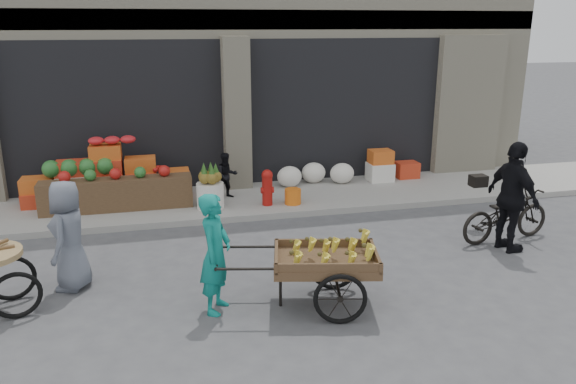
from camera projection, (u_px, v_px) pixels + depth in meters
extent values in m
plane|color=#424244|center=(295.00, 293.00, 7.63)|extent=(80.00, 80.00, 0.00)
cube|color=gray|center=(245.00, 201.00, 11.43)|extent=(18.00, 2.20, 0.12)
cube|color=beige|center=(216.00, 24.00, 14.26)|extent=(14.00, 6.00, 7.00)
cube|color=gray|center=(232.00, 20.00, 11.57)|extent=(14.00, 0.30, 0.40)
cube|color=black|center=(117.00, 112.00, 12.18)|extent=(4.40, 1.60, 3.10)
cube|color=black|center=(334.00, 105.00, 13.29)|extent=(4.40, 1.60, 3.10)
cube|color=beige|center=(236.00, 114.00, 11.95)|extent=(0.55, 0.80, 3.22)
cube|color=brown|center=(117.00, 194.00, 10.63)|extent=(2.80, 0.45, 0.60)
sphere|color=#1E5923|center=(79.00, 168.00, 10.81)|extent=(0.34, 0.34, 0.34)
cylinder|color=silver|center=(210.00, 196.00, 10.71)|extent=(0.52, 0.52, 0.50)
cylinder|color=#A5140F|center=(267.00, 191.00, 10.90)|extent=(0.20, 0.20, 0.56)
sphere|color=#A5140F|center=(267.00, 175.00, 10.81)|extent=(0.22, 0.22, 0.22)
cylinder|color=orange|center=(293.00, 196.00, 11.00)|extent=(0.32, 0.32, 0.30)
ellipsoid|color=silver|center=(316.00, 175.00, 12.29)|extent=(1.70, 0.60, 0.44)
imported|color=black|center=(227.00, 176.00, 11.30)|extent=(0.51, 0.43, 0.93)
cube|color=brown|center=(326.00, 263.00, 7.14)|extent=(1.47, 1.13, 0.12)
torus|color=black|center=(340.00, 299.00, 6.77)|extent=(0.66, 0.21, 0.66)
torus|color=black|center=(333.00, 267.00, 7.67)|extent=(0.66, 0.21, 0.66)
cylinder|color=black|center=(280.00, 287.00, 7.23)|extent=(0.05, 0.05, 0.55)
imported|color=#0F7A6F|center=(215.00, 254.00, 6.98)|extent=(0.58, 0.67, 1.56)
torus|color=black|center=(16.00, 295.00, 6.91)|extent=(0.61, 0.24, 0.62)
torus|color=black|center=(12.00, 278.00, 7.37)|extent=(0.61, 0.24, 0.62)
imported|color=slate|center=(69.00, 235.00, 7.60)|extent=(0.66, 0.85, 1.54)
imported|color=black|center=(506.00, 215.00, 9.39)|extent=(1.78, 0.82, 0.90)
imported|color=black|center=(513.00, 197.00, 8.85)|extent=(0.57, 1.10, 1.79)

